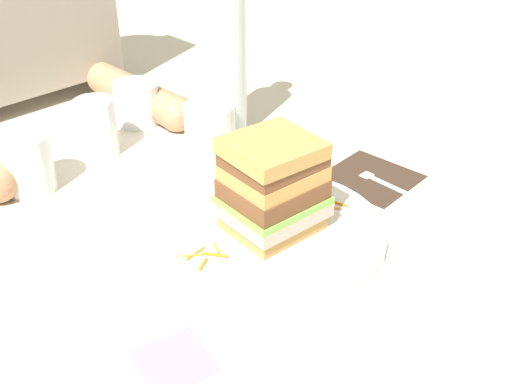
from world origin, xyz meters
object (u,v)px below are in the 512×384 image
at_px(napkin_dark, 371,177).
at_px(water_bottle, 222,50).
at_px(juice_glass, 211,133).
at_px(main_plate, 272,231).
at_px(fork, 383,181).
at_px(knife, 165,303).
at_px(sandwich, 273,186).
at_px(empty_tumbler_1, 137,103).
at_px(napkin_pink, 174,361).
at_px(empty_tumbler_0, 27,163).
at_px(empty_tumbler_2, 97,128).

bearing_deg(napkin_dark, water_bottle, 101.35).
bearing_deg(juice_glass, main_plate, -111.23).
distance_m(fork, knife, 0.39).
distance_m(main_plate, sandwich, 0.07).
relative_size(sandwich, water_bottle, 0.41).
height_order(empty_tumbler_1, napkin_pink, empty_tumbler_1).
bearing_deg(water_bottle, empty_tumbler_0, 169.83).
distance_m(napkin_dark, juice_glass, 0.26).
relative_size(water_bottle, napkin_pink, 4.46).
bearing_deg(juice_glass, napkin_pink, -136.10).
height_order(knife, napkin_pink, same).
bearing_deg(water_bottle, fork, -79.60).
distance_m(main_plate, water_bottle, 0.34).
bearing_deg(empty_tumbler_2, water_bottle, -23.29).
relative_size(fork, juice_glass, 1.88).
xyz_separation_m(knife, napkin_pink, (-0.04, -0.07, -0.00)).
xyz_separation_m(main_plate, water_bottle, (0.16, 0.27, 0.14)).
bearing_deg(napkin_dark, fork, -91.35).
bearing_deg(fork, napkin_dark, 88.65).
bearing_deg(knife, napkin_dark, 0.84).
bearing_deg(water_bottle, sandwich, -120.47).
distance_m(main_plate, empty_tumbler_0, 0.37).
height_order(juice_glass, water_bottle, water_bottle).
relative_size(sandwich, empty_tumbler_2, 1.41).
distance_m(empty_tumbler_0, empty_tumbler_2, 0.13).
bearing_deg(empty_tumbler_2, empty_tumbler_1, 25.38).
height_order(main_plate, water_bottle, water_bottle).
bearing_deg(main_plate, empty_tumbler_1, 79.38).
bearing_deg(napkin_dark, empty_tumbler_2, 125.09).
xyz_separation_m(main_plate, empty_tumbler_2, (-0.04, 0.35, 0.04)).
bearing_deg(napkin_dark, napkin_pink, -169.71).
bearing_deg(fork, sandwich, 173.28).
relative_size(empty_tumbler_0, empty_tumbler_2, 0.93).
bearing_deg(empty_tumbler_1, main_plate, -100.62).
bearing_deg(knife, sandwich, 2.58).
relative_size(napkin_dark, knife, 0.61).
distance_m(main_plate, napkin_pink, 0.24).
height_order(empty_tumbler_0, empty_tumbler_1, empty_tumbler_0).
relative_size(main_plate, empty_tumbler_2, 3.18).
height_order(fork, empty_tumbler_1, empty_tumbler_1).
height_order(juice_glass, empty_tumbler_1, juice_glass).
bearing_deg(main_plate, water_bottle, 59.58).
bearing_deg(juice_glass, empty_tumbler_1, 92.68).
bearing_deg(empty_tumbler_1, napkin_pink, -121.90).
bearing_deg(napkin_pink, knife, 58.58).
distance_m(water_bottle, napkin_pink, 0.54).
height_order(juice_glass, empty_tumbler_2, empty_tumbler_2).
distance_m(water_bottle, empty_tumbler_2, 0.23).
relative_size(empty_tumbler_1, napkin_pink, 1.09).
bearing_deg(napkin_pink, fork, 7.43).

